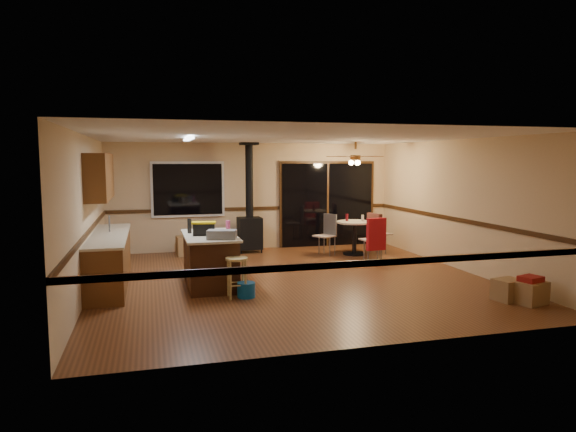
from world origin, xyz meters
name	(u,v)px	position (x,y,z in m)	size (l,w,h in m)	color
floor	(292,280)	(0.00, 0.00, 0.00)	(7.00, 7.00, 0.00)	brown
ceiling	(292,137)	(0.00, 0.00, 2.60)	(7.00, 7.00, 0.00)	silver
wall_back	(254,196)	(0.00, 3.50, 1.30)	(7.00, 7.00, 0.00)	tan
wall_front	(374,238)	(0.00, -3.50, 1.30)	(7.00, 7.00, 0.00)	tan
wall_left	(86,215)	(-3.50, 0.00, 1.30)	(7.00, 7.00, 0.00)	tan
wall_right	(462,205)	(3.50, 0.00, 1.30)	(7.00, 7.00, 0.00)	tan
chair_rail	(292,226)	(0.00, 0.00, 1.00)	(7.00, 7.00, 0.08)	#3A210E
window	(188,189)	(-1.60, 3.45, 1.50)	(1.72, 0.10, 1.32)	black
sliding_door	(327,205)	(1.90, 3.45, 1.05)	(2.52, 0.10, 2.10)	black
lower_cabinets	(110,261)	(-3.20, 0.50, 0.43)	(0.60, 3.00, 0.86)	brown
countertop	(109,235)	(-3.20, 0.50, 0.88)	(0.64, 3.04, 0.04)	beige
upper_cabinets	(100,177)	(-3.33, 0.70, 1.90)	(0.35, 2.00, 0.80)	brown
kitchen_island	(210,260)	(-1.50, 0.00, 0.45)	(0.88, 1.68, 0.90)	#33190C
wood_stove	(250,222)	(-0.20, 3.05, 0.73)	(0.55, 0.50, 2.52)	black
ceiling_fan	(355,159)	(2.08, 2.07, 2.21)	(0.24, 0.24, 0.55)	brown
fluorescent_strip	(189,139)	(-1.80, 0.30, 2.56)	(0.10, 1.20, 0.04)	white
toolbox_grey	(222,234)	(-1.36, -0.55, 0.97)	(0.47, 0.26, 0.15)	slate
toolbox_black	(204,229)	(-1.60, -0.05, 1.00)	(0.36, 0.19, 0.20)	black
toolbox_yellow_lid	(204,223)	(-1.60, -0.05, 1.12)	(0.41, 0.21, 0.03)	gold
box_on_island	(208,228)	(-1.51, 0.14, 0.99)	(0.20, 0.27, 0.18)	olive
bottle_dark	(189,226)	(-1.82, 0.27, 1.03)	(0.07, 0.07, 0.26)	black
bottle_pink	(228,227)	(-1.18, -0.04, 1.02)	(0.08, 0.08, 0.24)	#D84C8C
bottle_white	(206,227)	(-1.52, 0.33, 0.99)	(0.06, 0.06, 0.19)	white
bar_stool	(237,278)	(-1.18, -0.93, 0.32)	(0.36, 0.36, 0.65)	tan
blue_bucket	(246,290)	(-1.04, -0.96, 0.12)	(0.29, 0.29, 0.24)	#0B519F
dining_table	(354,232)	(2.08, 2.07, 0.53)	(0.83, 0.83, 0.78)	black
glass_red	(347,217)	(1.93, 2.17, 0.87)	(0.06, 0.06, 0.17)	#590C14
glass_cream	(363,218)	(2.26, 2.02, 0.86)	(0.06, 0.06, 0.15)	beige
chair_left	(328,230)	(1.47, 2.22, 0.59)	(0.54, 0.54, 0.51)	tan
chair_near	(376,234)	(2.20, 1.19, 0.60)	(0.48, 0.51, 0.70)	tan
chair_right	(375,228)	(2.60, 2.07, 0.60)	(0.55, 0.52, 0.70)	tan
box_under_window	(189,246)	(-1.64, 3.01, 0.22)	(0.55, 0.44, 0.44)	olive
box_corner_a	(530,293)	(3.10, -2.45, 0.17)	(0.45, 0.38, 0.34)	olive
box_corner_b	(508,290)	(2.90, -2.21, 0.17)	(0.41, 0.36, 0.34)	olive
box_small_red	(531,279)	(3.10, -2.45, 0.39)	(0.32, 0.27, 0.08)	maroon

